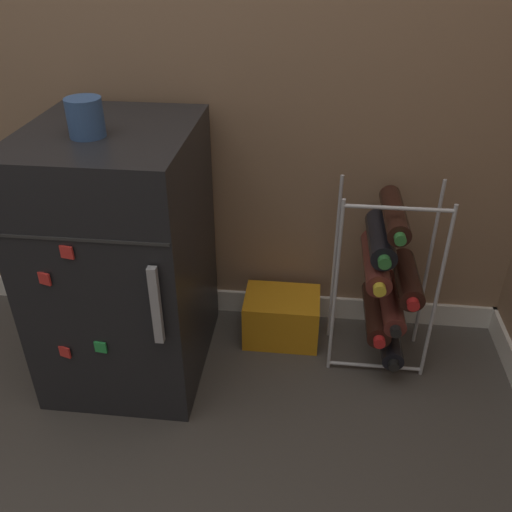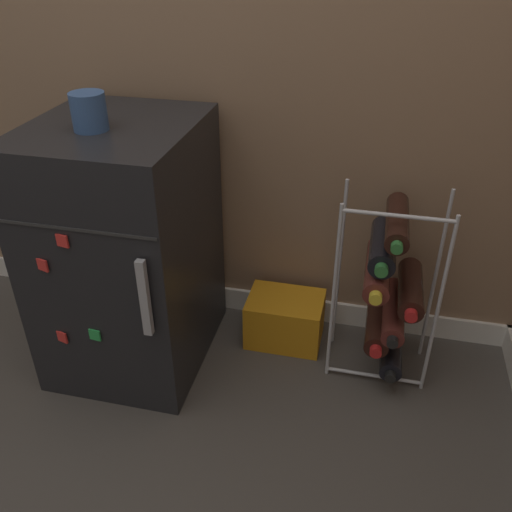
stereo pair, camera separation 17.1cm
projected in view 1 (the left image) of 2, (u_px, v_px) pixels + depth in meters
The scene contains 5 objects.
ground_plane at pixel (188, 434), 1.63m from camera, with size 14.00×14.00×0.00m, color #423D38.
mini_fridge at pixel (124, 257), 1.70m from camera, with size 0.48×0.57×0.83m.
wine_rack at pixel (387, 280), 1.76m from camera, with size 0.32×0.32×0.64m.
soda_box at pixel (282, 317), 1.97m from camera, with size 0.27×0.19×0.18m.
fridge_top_cup at pixel (85, 117), 1.41m from camera, with size 0.10×0.10×0.10m.
Camera 1 is at (0.33, -1.08, 1.31)m, focal length 38.00 mm.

